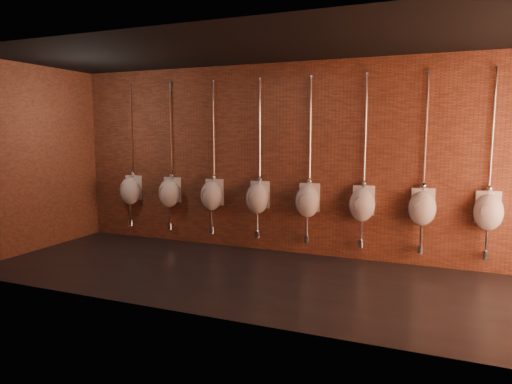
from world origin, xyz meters
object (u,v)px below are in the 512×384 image
urinal_1 (169,192)px  urinal_2 (212,195)px  urinal_6 (422,207)px  urinal_3 (258,198)px  urinal_5 (362,204)px  urinal_4 (308,201)px  urinal_0 (130,190)px  urinal_7 (488,211)px

urinal_1 → urinal_2: same height
urinal_2 → urinal_6: size_ratio=1.00×
urinal_3 → urinal_5: bearing=0.0°
urinal_4 → urinal_5: bearing=0.0°
urinal_2 → urinal_6: same height
urinal_0 → urinal_7: 6.22m
urinal_0 → urinal_7: same height
urinal_3 → urinal_7: size_ratio=1.00×
urinal_2 → urinal_5: 2.66m
urinal_3 → urinal_7: (3.55, 0.00, 0.00)m
urinal_4 → urinal_6: (1.78, 0.00, 0.00)m
urinal_3 → urinal_4: (0.89, 0.00, 0.00)m
urinal_0 → urinal_3: size_ratio=1.00×
urinal_1 → urinal_3: bearing=0.0°
urinal_3 → urinal_5: (1.78, 0.00, 0.00)m
urinal_3 → urinal_4: bearing=0.0°
urinal_7 → urinal_2: bearing=180.0°
urinal_5 → urinal_7: size_ratio=1.00×
urinal_0 → urinal_5: (4.44, 0.00, 0.00)m
urinal_2 → urinal_7: size_ratio=1.00×
urinal_6 → urinal_4: bearing=180.0°
urinal_6 → urinal_7: same height
urinal_4 → urinal_5: size_ratio=1.00×
urinal_2 → urinal_4: bearing=0.0°
urinal_4 → urinal_7: 2.66m
urinal_1 → urinal_2: bearing=0.0°
urinal_1 → urinal_7: (5.33, 0.00, 0.00)m
urinal_1 → urinal_4: size_ratio=1.00×
urinal_0 → urinal_1: same height
urinal_3 → urinal_4: same height
urinal_1 → urinal_7: size_ratio=1.00×
urinal_7 → urinal_3: bearing=180.0°
urinal_1 → urinal_0: bearing=180.0°
urinal_2 → urinal_3: 0.89m
urinal_1 → urinal_6: same height
urinal_4 → urinal_7: (2.66, 0.00, 0.00)m
urinal_2 → urinal_7: bearing=0.0°
urinal_7 → urinal_0: bearing=180.0°
urinal_0 → urinal_1: 0.89m
urinal_6 → urinal_0: bearing=180.0°
urinal_1 → urinal_6: 4.44m
urinal_0 → urinal_6: (5.33, 0.00, 0.00)m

